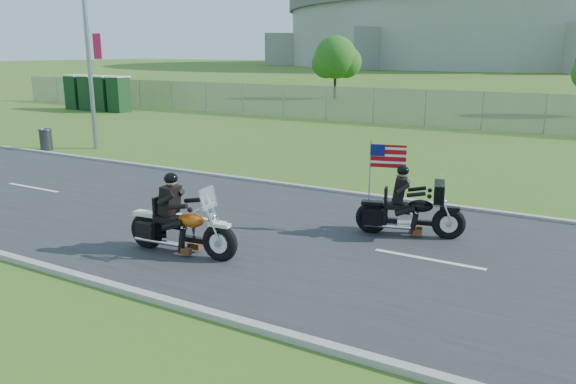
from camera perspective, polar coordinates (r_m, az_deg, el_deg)
The scene contains 15 objects.
ground at distance 13.01m, azimuth -3.11°, elevation -3.88°, with size 420.00×420.00×0.00m, color #35591C.
road at distance 13.01m, azimuth -3.11°, elevation -3.80°, with size 120.00×8.00×0.04m, color #28282B.
curb_north at distance 16.41m, azimuth 4.57°, elevation 0.09°, with size 120.00×0.18×0.12m, color #9E9B93.
curb_south at distance 10.06m, azimuth -15.88°, elevation -9.68°, with size 120.00×0.18×0.12m, color #9E9B93.
fence at distance 32.71m, azimuth 8.69°, elevation 8.69°, with size 60.00×0.03×2.00m, color gray.
stadium at distance 182.71m, azimuth 22.29°, elevation 16.77°, with size 140.40×140.40×29.20m.
streetlight at distance 25.07m, azimuth -19.54°, elevation 17.07°, with size 0.90×2.46×10.00m.
porta_toilet_a at distance 39.80m, azimuth -16.82°, elevation 9.42°, with size 1.10×1.10×2.30m, color #113517.
porta_toilet_b at distance 40.82m, azimuth -18.19°, elevation 9.42°, with size 1.10×1.10×2.30m, color #113517.
porta_toilet_c at distance 41.87m, azimuth -19.50°, elevation 9.42°, with size 1.10×1.10×2.30m, color #113517.
porta_toilet_d at distance 42.93m, azimuth -20.75°, elevation 9.41°, with size 1.10×1.10×2.30m, color #113517.
tree_fence_mid at distance 49.01m, azimuth 4.92°, elevation 13.26°, with size 3.96×3.69×5.30m.
motorcycle_lead at distance 11.50m, azimuth -10.89°, elevation -3.75°, with size 2.54×0.75×1.71m.
motorcycle_follow at distance 12.66m, azimuth 12.25°, elevation -2.08°, with size 2.36×1.07×2.01m.
trash_can at distance 25.47m, azimuth -23.37°, elevation 4.88°, with size 0.49×0.49×0.86m, color #3B3B41.
Camera 1 is at (6.75, -10.37, 4.02)m, focal length 35.00 mm.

